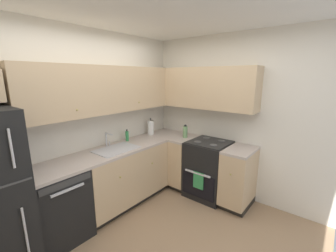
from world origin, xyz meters
TOP-DOWN VIEW (x-y plane):
  - wall_back at (0.00, 1.48)m, footprint 3.52×0.05m
  - wall_right at (1.73, 0.00)m, footprint 0.05×3.00m
  - dishwasher at (-0.59, 1.15)m, footprint 0.60×0.63m
  - lower_cabinets_back at (0.41, 1.15)m, footprint 1.39×0.62m
  - countertop_back at (0.41, 1.15)m, footprint 2.60×0.60m
  - lower_cabinets_right at (1.41, 0.16)m, footprint 0.62×1.29m
  - countertop_right at (1.41, 0.16)m, footprint 0.60×1.29m
  - oven_range at (1.43, 0.25)m, footprint 0.68×0.62m
  - upper_cabinets_back at (0.25, 1.29)m, footprint 2.28×0.34m
  - upper_cabinets_right at (1.55, 0.53)m, footprint 0.32×1.84m
  - sink at (0.28, 1.12)m, footprint 0.60×0.40m
  - faucet at (0.28, 1.33)m, footprint 0.07×0.16m
  - soap_bottle at (0.66, 1.33)m, footprint 0.05×0.05m
  - paper_towel_roll at (1.19, 1.31)m, footprint 0.11×0.11m
  - oil_bottle at (1.41, 0.71)m, footprint 0.08×0.08m

SIDE VIEW (x-z plane):
  - dishwasher at x=-0.59m, z-range 0.00..0.87m
  - lower_cabinets_back at x=0.41m, z-range 0.00..0.87m
  - lower_cabinets_right at x=1.41m, z-range 0.00..0.87m
  - oven_range at x=1.43m, z-range -0.07..0.99m
  - sink at x=0.28m, z-range 0.81..0.91m
  - countertop_back at x=0.41m, z-range 0.87..0.90m
  - countertop_right at x=1.41m, z-range 0.87..0.90m
  - soap_bottle at x=0.66m, z-range 0.89..1.08m
  - oil_bottle at x=1.41m, z-range 0.89..1.11m
  - paper_towel_roll at x=1.19m, z-range 0.87..1.18m
  - faucet at x=0.28m, z-range 0.92..1.14m
  - wall_back at x=0.00m, z-range 0.00..2.56m
  - wall_right at x=1.73m, z-range 0.00..2.56m
  - upper_cabinets_back at x=0.25m, z-range 1.42..2.06m
  - upper_cabinets_right at x=1.55m, z-range 1.42..2.06m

